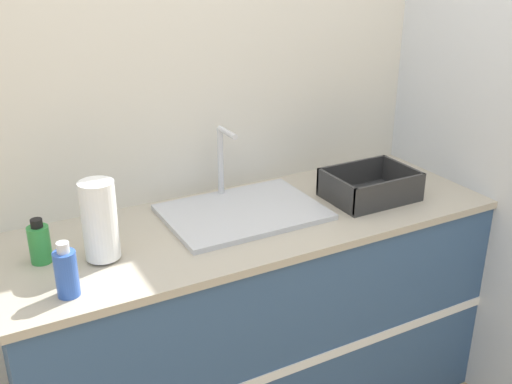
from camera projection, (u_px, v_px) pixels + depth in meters
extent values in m
cube|color=beige|center=(213.00, 102.00, 2.43)|extent=(4.29, 0.06, 2.60)
cube|color=silver|center=(454.00, 93.00, 2.57)|extent=(0.06, 2.65, 2.60)
cube|color=#33517A|center=(255.00, 322.00, 2.47)|extent=(1.89, 0.65, 0.90)
cube|color=white|center=(295.00, 367.00, 2.21)|extent=(1.89, 0.01, 0.04)
cube|color=#B2A893|center=(254.00, 221.00, 2.29)|extent=(1.91, 0.67, 0.03)
cube|color=silver|center=(243.00, 212.00, 2.31)|extent=(0.59, 0.43, 0.02)
cylinder|color=silver|center=(221.00, 161.00, 2.41)|extent=(0.02, 0.02, 0.28)
cylinder|color=silver|center=(227.00, 133.00, 2.30)|extent=(0.02, 0.14, 0.02)
cylinder|color=#4C4C51|center=(104.00, 258.00, 1.99)|extent=(0.09, 0.09, 0.01)
cylinder|color=white|center=(100.00, 220.00, 1.93)|extent=(0.11, 0.11, 0.27)
cube|color=#2D2D2D|center=(369.00, 196.00, 2.46)|extent=(0.35, 0.26, 0.01)
cube|color=#2D2D2D|center=(390.00, 194.00, 2.34)|extent=(0.35, 0.01, 0.11)
cube|color=#2D2D2D|center=(352.00, 173.00, 2.54)|extent=(0.35, 0.01, 0.11)
cube|color=#2D2D2D|center=(336.00, 191.00, 2.37)|extent=(0.01, 0.26, 0.11)
cube|color=#2D2D2D|center=(402.00, 176.00, 2.51)|extent=(0.01, 0.26, 0.11)
cylinder|color=#2D56B7|center=(67.00, 274.00, 1.76)|extent=(0.07, 0.07, 0.14)
cylinder|color=silver|center=(63.00, 248.00, 1.73)|extent=(0.04, 0.04, 0.03)
cylinder|color=#2D8C3D|center=(40.00, 244.00, 1.95)|extent=(0.07, 0.07, 0.13)
cylinder|color=black|center=(36.00, 223.00, 1.92)|extent=(0.04, 0.04, 0.03)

